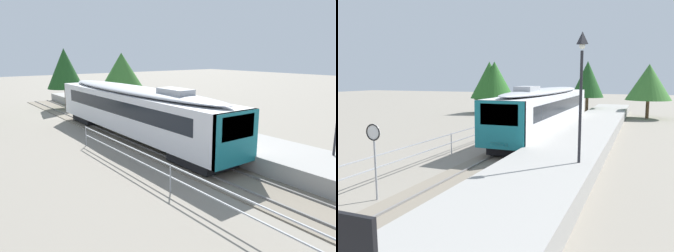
# 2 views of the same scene
# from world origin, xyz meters

# --- Properties ---
(ground_plane) EXTENTS (160.00, 160.00, 0.00)m
(ground_plane) POSITION_xyz_m (-3.00, 22.00, 0.00)
(ground_plane) COLOR gray
(track_rails) EXTENTS (3.20, 60.00, 0.14)m
(track_rails) POSITION_xyz_m (0.00, 22.00, 0.03)
(track_rails) COLOR slate
(track_rails) RESTS_ON ground
(commuter_train) EXTENTS (2.82, 18.72, 3.74)m
(commuter_train) POSITION_xyz_m (0.00, 29.52, 2.14)
(commuter_train) COLOR silver
(commuter_train) RESTS_ON track_rails
(station_platform) EXTENTS (3.90, 60.00, 0.90)m
(station_platform) POSITION_xyz_m (3.25, 22.00, 0.45)
(station_platform) COLOR #999691
(station_platform) RESTS_ON ground
(tree_behind_carpark) EXTENTS (4.80, 4.80, 5.90)m
(tree_behind_carpark) POSITION_xyz_m (7.35, 44.60, 3.94)
(tree_behind_carpark) COLOR brown
(tree_behind_carpark) RESTS_ON ground
(tree_behind_station_far) EXTENTS (3.74, 3.74, 6.33)m
(tree_behind_station_far) POSITION_xyz_m (0.78, 44.93, 4.23)
(tree_behind_station_far) COLOR brown
(tree_behind_station_far) RESTS_ON ground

